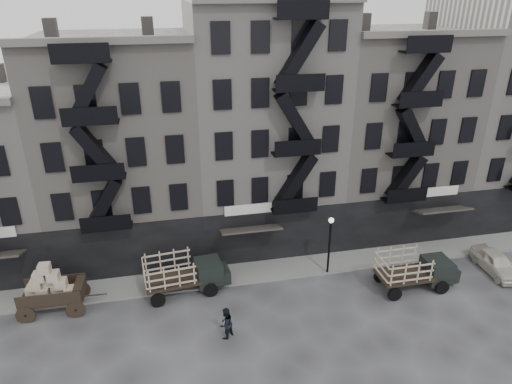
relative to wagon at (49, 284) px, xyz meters
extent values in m
plane|color=#38383A|center=(14.48, -2.41, -1.87)|extent=(140.00, 140.00, 0.00)
cube|color=slate|center=(14.48, 1.34, -1.79)|extent=(55.00, 2.50, 0.15)
cube|color=gray|center=(4.48, 7.59, 5.63)|extent=(10.00, 10.00, 15.00)
cube|color=black|center=(4.48, 2.64, 0.13)|extent=(10.00, 0.35, 4.00)
cube|color=#595651|center=(4.48, 2.44, 13.33)|extent=(10.00, 0.50, 0.40)
cube|color=#4C4744|center=(1.48, 7.59, 13.73)|extent=(0.70, 0.70, 1.20)
cube|color=#4C4744|center=(6.98, 7.59, 13.73)|extent=(0.70, 0.70, 1.20)
cube|color=#A39E96|center=(14.48, 7.59, 6.63)|extent=(10.00, 10.00, 17.00)
cube|color=black|center=(14.48, 2.64, 0.13)|extent=(10.00, 0.35, 4.00)
cube|color=gray|center=(24.48, 7.59, 5.63)|extent=(10.00, 10.00, 15.00)
cube|color=black|center=(24.48, 2.64, 0.13)|extent=(10.00, 0.35, 4.00)
cube|color=#595651|center=(24.48, 2.44, 13.33)|extent=(10.00, 0.50, 0.40)
cube|color=#4C4744|center=(21.48, 7.59, 13.73)|extent=(0.70, 0.70, 1.20)
cube|color=#4C4744|center=(26.98, 7.59, 13.73)|extent=(0.70, 0.70, 1.20)
cube|color=#A39E96|center=(34.48, 7.59, 7.13)|extent=(10.00, 10.00, 18.00)
cylinder|color=black|center=(17.48, 0.19, 0.13)|extent=(0.14, 0.14, 4.00)
sphere|color=silver|center=(17.48, 0.19, 2.23)|extent=(0.36, 0.36, 0.36)
cube|color=black|center=(0.11, 0.00, -0.88)|extent=(3.63, 2.00, 0.20)
cylinder|color=black|center=(-1.31, -0.94, -1.32)|extent=(1.09, 0.14, 1.09)
cylinder|color=black|center=(-1.24, 1.04, -1.32)|extent=(1.09, 0.14, 1.09)
cylinder|color=black|center=(1.46, -1.03, -1.32)|extent=(1.09, 0.14, 1.09)
cylinder|color=black|center=(1.53, 0.95, -1.32)|extent=(1.09, 0.14, 1.09)
cube|color=black|center=(1.69, -0.05, -0.48)|extent=(0.55, 1.60, 0.79)
cube|color=black|center=(7.18, 0.12, -0.82)|extent=(3.59, 2.35, 0.18)
cube|color=black|center=(9.46, 0.37, -0.72)|extent=(1.78, 1.96, 1.50)
cube|color=black|center=(10.35, 0.46, -1.02)|extent=(0.95, 1.57, 0.90)
cylinder|color=black|center=(9.47, -0.64, -1.42)|extent=(0.92, 0.31, 0.90)
cylinder|color=black|center=(9.25, 1.35, -1.42)|extent=(0.92, 0.31, 0.90)
cylinder|color=black|center=(6.19, -0.99, -1.42)|extent=(0.92, 0.31, 0.90)
cylinder|color=black|center=(5.98, 1.00, -1.42)|extent=(0.92, 0.31, 0.90)
cube|color=black|center=(21.65, -2.42, -0.83)|extent=(3.37, 1.99, 0.18)
cube|color=black|center=(23.92, -2.41, -0.73)|extent=(1.59, 1.78, 1.48)
cube|color=black|center=(24.81, -2.40, -1.03)|extent=(0.80, 1.48, 0.89)
cylinder|color=black|center=(23.82, -3.39, -1.42)|extent=(0.89, 0.22, 0.89)
cylinder|color=black|center=(23.82, -1.42, -1.42)|extent=(0.89, 0.22, 0.89)
cylinder|color=black|center=(20.57, -3.41, -1.42)|extent=(0.89, 0.22, 0.89)
cylinder|color=black|center=(20.56, -1.43, -1.42)|extent=(0.89, 0.22, 0.89)
imported|color=beige|center=(28.80, -1.89, -1.17)|extent=(1.82, 4.18, 1.40)
imported|color=black|center=(9.84, -4.48, -0.92)|extent=(1.17, 1.15, 1.91)
camera|label=1|loc=(7.38, -24.25, 15.98)|focal=32.00mm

